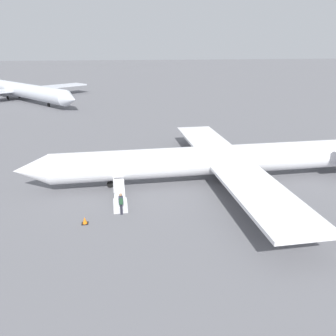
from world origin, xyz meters
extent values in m
plane|color=slate|center=(0.00, 0.00, 0.00)|extent=(600.00, 600.00, 0.00)
cylinder|color=white|center=(0.00, 0.00, 2.11)|extent=(29.74, 3.11, 2.72)
cone|color=white|center=(16.35, -0.21, 2.11)|extent=(3.03, 2.71, 2.67)
cube|color=white|center=(-1.39, 7.62, 1.91)|extent=(4.52, 12.53, 0.27)
cube|color=white|center=(-1.58, -7.58, 1.91)|extent=(4.52, 12.53, 0.27)
cylinder|color=gray|center=(-12.92, -1.75, 2.31)|extent=(3.28, 1.27, 1.23)
cylinder|color=black|center=(9.65, -0.13, 0.34)|extent=(0.68, 0.18, 0.67)
cylinder|color=gray|center=(9.65, -0.13, 0.78)|extent=(0.12, 0.12, 0.21)
cylinder|color=black|center=(-2.95, 1.26, 0.34)|extent=(0.68, 0.18, 0.67)
cylinder|color=gray|center=(-2.95, 1.26, 0.78)|extent=(0.12, 0.12, 0.21)
cylinder|color=black|center=(-2.99, -1.19, 0.34)|extent=(0.68, 0.18, 0.67)
cylinder|color=gray|center=(-2.99, -1.19, 0.78)|extent=(0.12, 0.12, 0.21)
cylinder|color=silver|center=(29.84, -56.39, 2.54)|extent=(26.95, 33.94, 3.27)
cone|color=silver|center=(16.58, -38.98, 2.54)|extent=(4.74, 4.81, 3.21)
cube|color=silver|center=(23.04, -64.10, 2.29)|extent=(16.60, 14.39, 0.33)
cylinder|color=black|center=(21.93, -46.01, 0.41)|extent=(0.65, 0.77, 0.81)
cylinder|color=gray|center=(21.93, -46.01, 0.94)|extent=(0.15, 0.15, 0.25)
cylinder|color=black|center=(31.10, -60.48, 0.41)|extent=(0.65, 0.77, 0.81)
cylinder|color=gray|center=(31.10, -60.48, 0.94)|extent=(0.15, 0.15, 0.25)
cylinder|color=black|center=(33.44, -58.70, 0.41)|extent=(0.65, 0.77, 0.81)
cylinder|color=gray|center=(33.44, -58.70, 0.94)|extent=(0.15, 0.15, 0.25)
cube|color=silver|center=(8.97, 4.20, 0.25)|extent=(1.12, 1.81, 0.50)
cube|color=silver|center=(8.94, 2.20, 0.86)|extent=(0.93, 2.25, 0.84)
cube|color=silver|center=(9.39, 2.19, 1.36)|extent=(0.09, 2.22, 0.78)
cube|color=#23232D|center=(8.93, 5.16, 0.42)|extent=(0.20, 0.28, 0.85)
cylinder|color=#33384C|center=(8.93, 5.16, 1.18)|extent=(0.36, 0.36, 0.65)
sphere|color=#936B4C|center=(8.93, 5.16, 1.62)|extent=(0.24, 0.24, 0.24)
cube|color=#23472D|center=(8.93, 5.43, 1.21)|extent=(0.28, 0.18, 0.44)
cube|color=black|center=(11.64, 6.17, 0.01)|extent=(0.48, 0.48, 0.03)
cone|color=orange|center=(11.64, 6.17, 0.26)|extent=(0.37, 0.37, 0.53)
camera|label=1|loc=(9.46, 27.97, 12.18)|focal=35.00mm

